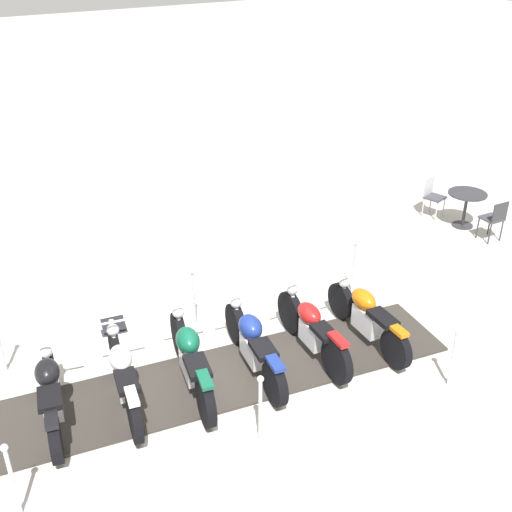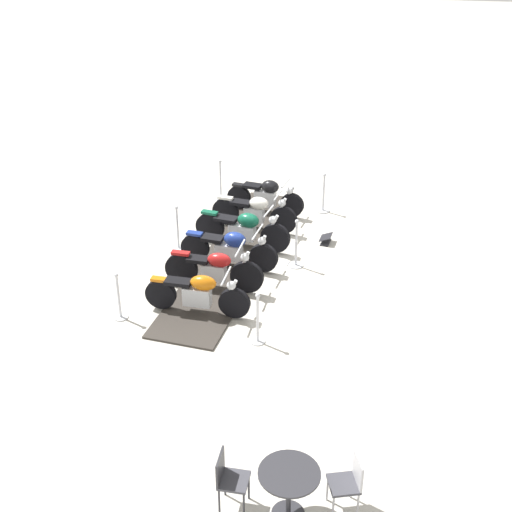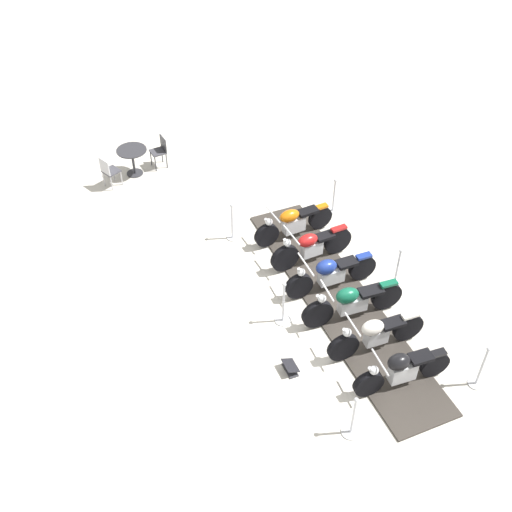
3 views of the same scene
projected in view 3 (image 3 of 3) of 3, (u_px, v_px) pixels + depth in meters
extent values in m
plane|color=beige|center=(340.00, 302.00, 14.25)|extent=(80.00, 80.00, 0.00)
cube|color=#38332D|center=(340.00, 302.00, 14.24)|extent=(7.21, 2.29, 0.04)
cylinder|color=black|center=(267.00, 235.00, 15.43)|extent=(0.16, 0.63, 0.63)
cylinder|color=black|center=(320.00, 218.00, 15.94)|extent=(0.16, 0.63, 0.63)
cube|color=silver|center=(294.00, 224.00, 15.65)|extent=(0.26, 0.56, 0.39)
ellipsoid|color=#D16B0F|center=(289.00, 216.00, 15.38)|extent=(0.33, 0.54, 0.30)
cube|color=black|center=(308.00, 211.00, 15.59)|extent=(0.30, 0.54, 0.08)
cube|color=#D16B0F|center=(321.00, 207.00, 15.71)|extent=(0.17, 0.35, 0.06)
cylinder|color=silver|center=(270.00, 226.00, 15.28)|extent=(0.09, 0.30, 0.53)
cylinder|color=silver|center=(273.00, 214.00, 15.09)|extent=(0.72, 0.07, 0.04)
sphere|color=silver|center=(269.00, 222.00, 15.19)|extent=(0.18, 0.18, 0.18)
cylinder|color=black|center=(285.00, 258.00, 14.76)|extent=(0.17, 0.71, 0.70)
cylinder|color=black|center=(338.00, 241.00, 15.22)|extent=(0.17, 0.71, 0.70)
cube|color=silver|center=(312.00, 249.00, 14.98)|extent=(0.25, 0.52, 0.36)
ellipsoid|color=#AD1919|center=(308.00, 240.00, 14.73)|extent=(0.33, 0.52, 0.30)
cube|color=black|center=(325.00, 236.00, 14.91)|extent=(0.30, 0.47, 0.08)
cube|color=#AD1919|center=(339.00, 228.00, 14.97)|extent=(0.17, 0.40, 0.06)
cylinder|color=silver|center=(288.00, 248.00, 14.58)|extent=(0.09, 0.28, 0.60)
cylinder|color=silver|center=(291.00, 235.00, 14.36)|extent=(0.76, 0.09, 0.04)
sphere|color=silver|center=(287.00, 243.00, 14.46)|extent=(0.18, 0.18, 0.18)
cylinder|color=black|center=(299.00, 286.00, 14.11)|extent=(0.22, 0.66, 0.65)
cylinder|color=black|center=(362.00, 267.00, 14.56)|extent=(0.22, 0.66, 0.65)
cube|color=silver|center=(331.00, 276.00, 14.32)|extent=(0.33, 0.61, 0.35)
ellipsoid|color=navy|center=(326.00, 267.00, 14.06)|extent=(0.40, 0.54, 0.34)
cube|color=black|center=(347.00, 263.00, 14.24)|extent=(0.36, 0.51, 0.08)
cube|color=navy|center=(364.00, 256.00, 14.33)|extent=(0.21, 0.38, 0.06)
cylinder|color=silver|center=(302.00, 276.00, 13.95)|extent=(0.11, 0.27, 0.56)
cylinder|color=silver|center=(306.00, 264.00, 13.74)|extent=(0.78, 0.14, 0.04)
sphere|color=silver|center=(301.00, 272.00, 13.85)|extent=(0.18, 0.18, 0.18)
cylinder|color=black|center=(317.00, 314.00, 13.45)|extent=(0.26, 0.71, 0.70)
cylinder|color=black|center=(386.00, 296.00, 13.85)|extent=(0.26, 0.71, 0.70)
cube|color=silver|center=(353.00, 304.00, 13.64)|extent=(0.35, 0.66, 0.35)
ellipsoid|color=#0F5138|center=(347.00, 295.00, 13.39)|extent=(0.43, 0.57, 0.34)
cube|color=black|center=(371.00, 291.00, 13.56)|extent=(0.40, 0.58, 0.08)
cube|color=#0F5138|center=(389.00, 284.00, 13.60)|extent=(0.23, 0.41, 0.06)
cylinder|color=silver|center=(322.00, 303.00, 13.28)|extent=(0.13, 0.32, 0.59)
cylinder|color=silver|center=(327.00, 291.00, 13.06)|extent=(0.66, 0.16, 0.04)
sphere|color=silver|center=(322.00, 298.00, 13.17)|extent=(0.18, 0.18, 0.18)
cylinder|color=black|center=(343.00, 347.00, 12.79)|extent=(0.22, 0.69, 0.68)
cylinder|color=black|center=(408.00, 327.00, 13.19)|extent=(0.22, 0.69, 0.68)
cube|color=silver|center=(376.00, 336.00, 12.97)|extent=(0.29, 0.51, 0.36)
ellipsoid|color=silver|center=(373.00, 328.00, 12.73)|extent=(0.39, 0.53, 0.32)
cube|color=black|center=(393.00, 323.00, 12.88)|extent=(0.36, 0.54, 0.08)
cube|color=silver|center=(411.00, 315.00, 12.94)|extent=(0.20, 0.39, 0.06)
cylinder|color=silver|center=(348.00, 337.00, 12.62)|extent=(0.11, 0.29, 0.58)
cylinder|color=silver|center=(353.00, 324.00, 12.41)|extent=(0.66, 0.14, 0.04)
sphere|color=silver|center=(347.00, 332.00, 12.51)|extent=(0.18, 0.18, 0.18)
cylinder|color=black|center=(368.00, 384.00, 12.17)|extent=(0.25, 0.63, 0.62)
cylinder|color=black|center=(434.00, 364.00, 12.52)|extent=(0.25, 0.63, 0.62)
cube|color=silver|center=(402.00, 372.00, 12.29)|extent=(0.34, 0.57, 0.42)
ellipsoid|color=black|center=(399.00, 362.00, 12.03)|extent=(0.41, 0.51, 0.33)
cube|color=black|center=(421.00, 357.00, 12.18)|extent=(0.38, 0.51, 0.08)
cube|color=black|center=(438.00, 353.00, 12.29)|extent=(0.22, 0.36, 0.06)
cylinder|color=silver|center=(374.00, 374.00, 12.01)|extent=(0.13, 0.32, 0.52)
cylinder|color=silver|center=(380.00, 362.00, 11.82)|extent=(0.66, 0.16, 0.04)
sphere|color=silver|center=(374.00, 370.00, 11.93)|extent=(0.18, 0.18, 0.18)
cylinder|color=silver|center=(394.00, 285.00, 14.65)|extent=(0.32, 0.32, 0.03)
cylinder|color=silver|center=(397.00, 268.00, 14.30)|extent=(0.05, 0.05, 1.01)
sphere|color=silver|center=(401.00, 251.00, 13.94)|extent=(0.09, 0.09, 0.09)
cylinder|color=silver|center=(283.00, 320.00, 13.84)|extent=(0.35, 0.35, 0.03)
cylinder|color=silver|center=(283.00, 303.00, 13.48)|extent=(0.05, 0.05, 1.04)
sphere|color=silver|center=(284.00, 285.00, 13.10)|extent=(0.09, 0.09, 0.09)
cylinder|color=silver|center=(351.00, 432.00, 11.77)|extent=(0.36, 0.36, 0.03)
cylinder|color=silver|center=(353.00, 417.00, 11.45)|extent=(0.05, 0.05, 0.95)
sphere|color=silver|center=(356.00, 400.00, 11.10)|extent=(0.09, 0.09, 0.09)
cylinder|color=silver|center=(233.00, 238.00, 15.90)|extent=(0.29, 0.29, 0.03)
cylinder|color=silver|center=(232.00, 222.00, 15.57)|extent=(0.05, 0.05, 0.96)
sphere|color=silver|center=(232.00, 205.00, 15.22)|extent=(0.09, 0.09, 0.09)
cylinder|color=silver|center=(476.00, 383.00, 12.59)|extent=(0.32, 0.32, 0.03)
cylinder|color=silver|center=(482.00, 367.00, 12.24)|extent=(0.05, 0.05, 1.00)
sphere|color=silver|center=(489.00, 349.00, 11.88)|extent=(0.09, 0.09, 0.09)
cylinder|color=silver|center=(333.00, 211.00, 16.71)|extent=(0.29, 0.29, 0.03)
cylinder|color=silver|center=(334.00, 196.00, 16.40)|extent=(0.05, 0.05, 0.91)
sphere|color=silver|center=(336.00, 181.00, 16.07)|extent=(0.09, 0.09, 0.09)
cube|color=#333338|center=(290.00, 370.00, 12.84)|extent=(0.44, 0.25, 0.02)
cube|color=black|center=(290.00, 365.00, 12.74)|extent=(0.41, 0.32, 0.12)
cylinder|color=#2D2D33|center=(135.00, 173.00, 17.99)|extent=(0.46, 0.46, 0.02)
cylinder|color=#2D2D33|center=(133.00, 162.00, 17.73)|extent=(0.07, 0.07, 0.73)
cylinder|color=#2D2D33|center=(131.00, 150.00, 17.48)|extent=(0.84, 0.84, 0.03)
cylinder|color=#2D2D33|center=(155.00, 164.00, 17.93)|extent=(0.03, 0.03, 0.47)
cylinder|color=#2D2D33|center=(151.00, 158.00, 18.15)|extent=(0.03, 0.03, 0.47)
cylinder|color=#2D2D33|center=(167.00, 161.00, 18.05)|extent=(0.03, 0.03, 0.47)
cylinder|color=#2D2D33|center=(162.00, 155.00, 18.27)|extent=(0.03, 0.03, 0.47)
cube|color=#3F3F47|center=(158.00, 152.00, 17.93)|extent=(0.41, 0.41, 0.04)
cube|color=#2D2D33|center=(163.00, 143.00, 17.85)|extent=(0.40, 0.04, 0.40)
cylinder|color=#B7B7BC|center=(114.00, 173.00, 17.61)|extent=(0.03, 0.03, 0.44)
cylinder|color=#B7B7BC|center=(121.00, 178.00, 17.44)|extent=(0.03, 0.03, 0.44)
cylinder|color=#B7B7BC|center=(104.00, 179.00, 17.43)|extent=(0.03, 0.03, 0.44)
cylinder|color=#B7B7BC|center=(112.00, 183.00, 17.26)|extent=(0.03, 0.03, 0.44)
cube|color=#3F3F47|center=(111.00, 171.00, 17.27)|extent=(0.50, 0.50, 0.04)
cube|color=#B7B7BC|center=(104.00, 167.00, 17.02)|extent=(0.39, 0.15, 0.42)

